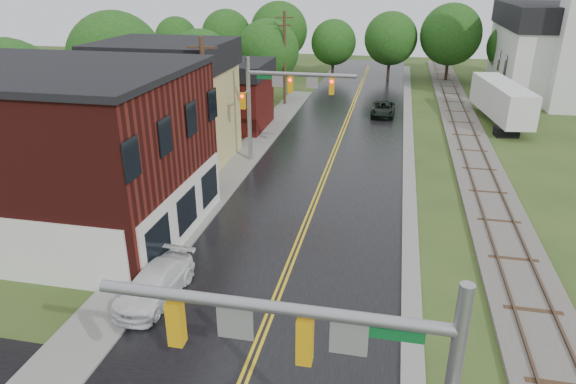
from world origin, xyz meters
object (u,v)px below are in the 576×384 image
(brick_building, at_px, (48,151))
(traffic_signal_far, at_px, (279,92))
(tree_left_a, at_px, (10,95))
(suv_dark, at_px, (383,109))
(tree_left_b, at_px, (117,62))
(church, at_px, (556,40))
(tree_left_e, at_px, (269,53))
(semi_trailer, at_px, (501,100))
(tree_left_c, at_px, (202,64))
(pickup_white, at_px, (155,285))
(utility_pole_b, at_px, (206,112))
(utility_pole_c, at_px, (285,57))
(traffic_signal_near, at_px, (342,367))

(brick_building, xyz_separation_m, traffic_signal_far, (9.01, 12.00, 0.82))
(brick_building, xyz_separation_m, tree_left_a, (-7.36, 6.90, 0.96))
(suv_dark, bearing_deg, tree_left_b, -153.87)
(church, distance_m, tree_left_e, 29.91)
(traffic_signal_far, height_order, suv_dark, traffic_signal_far)
(semi_trailer, bearing_deg, tree_left_a, -150.01)
(tree_left_a, relative_size, suv_dark, 1.92)
(tree_left_b, distance_m, tree_left_c, 9.03)
(tree_left_c, height_order, suv_dark, tree_left_c)
(tree_left_a, bearing_deg, semi_trailer, 29.99)
(pickup_white, bearing_deg, utility_pole_b, 104.15)
(brick_building, distance_m, utility_pole_b, 9.03)
(traffic_signal_far, relative_size, tree_left_e, 0.90)
(church, distance_m, tree_left_b, 43.70)
(brick_building, bearing_deg, utility_pole_b, 50.93)
(tree_left_a, xyz_separation_m, tree_left_e, (11.00, 24.00, -0.30))
(suv_dark, xyz_separation_m, pickup_white, (-7.90, -31.67, 0.02))
(church, relative_size, semi_trailer, 1.79)
(pickup_white, bearing_deg, utility_pole_c, 98.06)
(traffic_signal_far, distance_m, semi_trailer, 21.91)
(utility_pole_b, bearing_deg, tree_left_c, 111.49)
(traffic_signal_near, relative_size, tree_left_c, 0.96)
(utility_pole_b, height_order, tree_left_b, tree_left_b)
(traffic_signal_near, height_order, tree_left_b, tree_left_b)
(church, distance_m, traffic_signal_near, 54.32)
(brick_building, bearing_deg, tree_left_b, 107.61)
(brick_building, relative_size, traffic_signal_near, 1.95)
(traffic_signal_far, height_order, semi_trailer, traffic_signal_far)
(church, distance_m, suv_dark, 21.41)
(traffic_signal_far, bearing_deg, tree_left_b, 161.19)
(church, relative_size, tree_left_a, 2.31)
(tree_left_c, bearing_deg, utility_pole_c, 30.20)
(utility_pole_b, height_order, suv_dark, utility_pole_b)
(tree_left_b, bearing_deg, pickup_white, -59.21)
(tree_left_b, bearing_deg, tree_left_c, 63.44)
(church, xyz_separation_m, traffic_signal_near, (-16.53, -51.74, -0.87))
(traffic_signal_near, height_order, tree_left_e, tree_left_e)
(brick_building, distance_m, pickup_white, 9.81)
(tree_left_c, relative_size, pickup_white, 1.71)
(tree_left_e, bearing_deg, utility_pole_b, -85.10)
(brick_building, height_order, tree_left_a, tree_left_a)
(church, height_order, utility_pole_b, church)
(utility_pole_b, distance_m, pickup_white, 12.83)
(traffic_signal_far, distance_m, tree_left_a, 17.16)
(traffic_signal_far, relative_size, utility_pole_c, 0.82)
(brick_building, relative_size, utility_pole_c, 1.59)
(utility_pole_b, relative_size, semi_trailer, 0.80)
(traffic_signal_far, xyz_separation_m, tree_left_e, (-5.38, 18.90, -0.16))
(brick_building, bearing_deg, tree_left_c, 93.14)
(tree_left_e, relative_size, suv_dark, 1.81)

